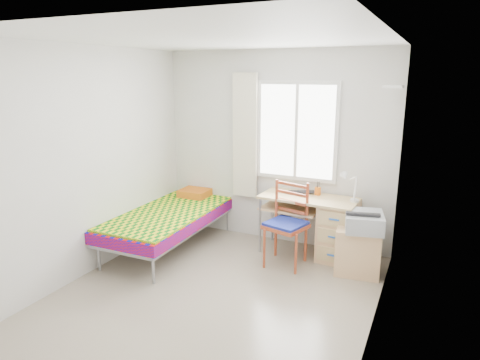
% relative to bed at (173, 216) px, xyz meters
% --- Properties ---
extents(floor, '(3.50, 3.50, 0.00)m').
position_rel_bed_xyz_m(floor, '(1.13, -0.91, -0.44)').
color(floor, '#BCAD93').
rests_on(floor, ground).
extents(ceiling, '(3.50, 3.50, 0.00)m').
position_rel_bed_xyz_m(ceiling, '(1.13, -0.91, 2.16)').
color(ceiling, white).
rests_on(ceiling, wall_back).
extents(wall_back, '(3.20, 0.00, 3.20)m').
position_rel_bed_xyz_m(wall_back, '(1.13, 0.84, 0.86)').
color(wall_back, silver).
rests_on(wall_back, ground).
extents(wall_left, '(0.00, 3.50, 3.50)m').
position_rel_bed_xyz_m(wall_left, '(-0.47, -0.91, 0.86)').
color(wall_left, silver).
rests_on(wall_left, ground).
extents(wall_right, '(0.00, 3.50, 3.50)m').
position_rel_bed_xyz_m(wall_right, '(2.73, -0.91, 0.86)').
color(wall_right, silver).
rests_on(wall_right, ground).
extents(window, '(1.10, 0.04, 1.30)m').
position_rel_bed_xyz_m(window, '(1.43, 0.82, 1.11)').
color(window, white).
rests_on(window, wall_back).
extents(curtain, '(0.35, 0.05, 1.70)m').
position_rel_bed_xyz_m(curtain, '(0.71, 0.77, 1.01)').
color(curtain, white).
rests_on(curtain, wall_back).
extents(floating_shelf, '(0.20, 0.32, 0.03)m').
position_rel_bed_xyz_m(floating_shelf, '(2.62, 0.49, 1.71)').
color(floating_shelf, white).
rests_on(floating_shelf, wall_right).
extents(bed, '(0.99, 2.08, 0.90)m').
position_rel_bed_xyz_m(bed, '(0.00, 0.00, 0.00)').
color(bed, '#93959B').
rests_on(bed, floor).
extents(desk, '(1.25, 0.62, 0.76)m').
position_rel_bed_xyz_m(desk, '(2.03, 0.54, -0.02)').
color(desk, '#DCB273').
rests_on(desk, floor).
extents(chair, '(0.54, 0.54, 1.02)m').
position_rel_bed_xyz_m(chair, '(1.57, 0.15, 0.13)').
color(chair, '#A1381F').
rests_on(chair, floor).
extents(cabinet, '(0.56, 0.51, 0.55)m').
position_rel_bed_xyz_m(cabinet, '(2.40, 0.26, -0.16)').
color(cabinet, tan).
rests_on(cabinet, floor).
extents(printer, '(0.51, 0.56, 0.21)m').
position_rel_bed_xyz_m(printer, '(2.45, 0.22, 0.22)').
color(printer, '#A5A7AC').
rests_on(printer, cabinet).
extents(laptop, '(0.40, 0.34, 0.03)m').
position_rel_bed_xyz_m(laptop, '(1.59, 0.63, 0.34)').
color(laptop, black).
rests_on(laptop, desk).
extents(pen_cup, '(0.08, 0.08, 0.10)m').
position_rel_bed_xyz_m(pen_cup, '(1.78, 0.69, 0.38)').
color(pen_cup, orange).
rests_on(pen_cup, desk).
extents(task_lamp, '(0.23, 0.32, 0.41)m').
position_rel_bed_xyz_m(task_lamp, '(2.21, 0.47, 0.58)').
color(task_lamp, white).
rests_on(task_lamp, desk).
extents(book, '(0.19, 0.24, 0.02)m').
position_rel_bed_xyz_m(book, '(1.50, 0.55, 0.15)').
color(book, gray).
rests_on(book, desk).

